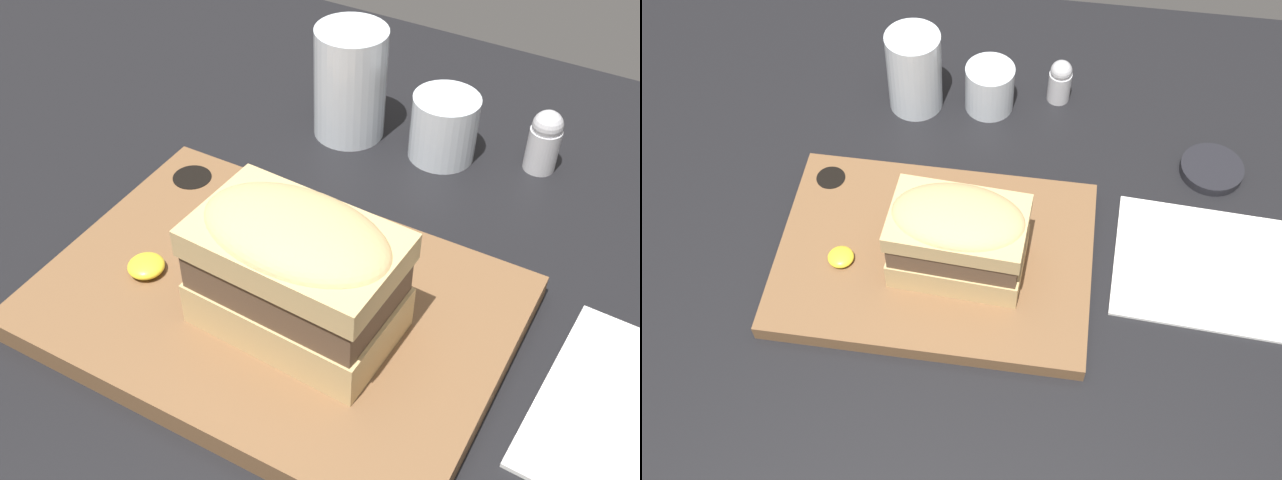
{
  "view_description": "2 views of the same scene",
  "coord_description": "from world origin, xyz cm",
  "views": [
    {
      "loc": [
        16.24,
        -37.94,
        49.02
      ],
      "look_at": [
        -4.92,
        -0.35,
        9.24
      ],
      "focal_mm": 45.0,
      "sensor_mm": 36.0,
      "label": 1
    },
    {
      "loc": [
        2.8,
        -53.06,
        79.28
      ],
      "look_at": [
        -4.19,
        -4.65,
        9.71
      ],
      "focal_mm": 45.0,
      "sensor_mm": 36.0,
      "label": 2
    }
  ],
  "objects": [
    {
      "name": "dining_table",
      "position": [
        0.0,
        0.0,
        1.0
      ],
      "size": [
        153.58,
        92.71,
        2.0
      ],
      "color": "black",
      "rests_on": "ground"
    },
    {
      "name": "serving_board",
      "position": [
        -7.67,
        -2.83,
        3.04
      ],
      "size": [
        35.58,
        25.08,
        2.13
      ],
      "color": "brown",
      "rests_on": "dining_table"
    },
    {
      "name": "sandwich",
      "position": [
        -4.68,
        -4.13,
        9.7
      ],
      "size": [
        14.93,
        9.71,
        10.46
      ],
      "rotation": [
        0.0,
        0.0,
        -0.06
      ],
      "color": "tan",
      "rests_on": "serving_board"
    },
    {
      "name": "mustard_dollop",
      "position": [
        -17.84,
        -5.4,
        4.67
      ],
      "size": [
        2.96,
        2.96,
        1.18
      ],
      "color": "yellow",
      "rests_on": "serving_board"
    },
    {
      "name": "water_glass",
      "position": [
        -14.25,
        22.18,
        6.89
      ],
      "size": [
        7.08,
        7.08,
        11.29
      ],
      "color": "silver",
      "rests_on": "dining_table"
    },
    {
      "name": "wine_glass",
      "position": [
        -4.55,
        23.05,
        5.08
      ],
      "size": [
        6.42,
        6.42,
        6.49
      ],
      "color": "silver",
      "rests_on": "dining_table"
    },
    {
      "name": "salt_shaker",
      "position": [
        4.46,
        25.74,
        5.18
      ],
      "size": [
        3.03,
        3.03,
        6.31
      ],
      "color": "silver",
      "rests_on": "dining_table"
    }
  ]
}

